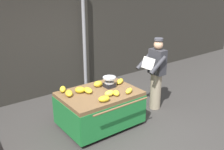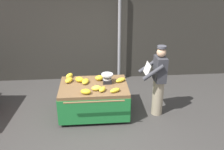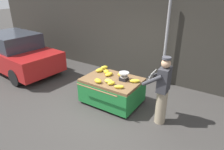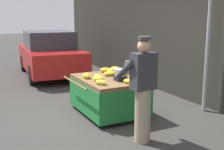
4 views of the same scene
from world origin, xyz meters
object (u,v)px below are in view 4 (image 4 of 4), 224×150
object	(u,v)px
banana_bunch_2	(115,69)
banana_bunch_6	(98,79)
banana_cart	(108,88)
vendor_person	(143,89)
banana_bunch_5	(110,74)
banana_bunch_8	(98,77)
banana_bunch_3	(106,70)
banana_bunch_0	(130,81)
banana_bunch_4	(101,82)
parked_car	(50,53)
banana_bunch_7	(87,76)
weighing_scale	(120,75)
banana_bunch_9	(110,71)
street_pole	(208,45)
banana_bunch_1	(123,75)

from	to	relation	value
banana_bunch_2	banana_bunch_6	xyz separation A→B (m)	(0.78, -0.79, -0.01)
banana_cart	banana_bunch_2	bearing A→B (deg)	141.56
banana_bunch_6	vendor_person	size ratio (longest dim) A/B	0.13
banana_bunch_5	banana_bunch_8	distance (m)	0.47
banana_cart	banana_bunch_3	size ratio (longest dim) A/B	6.07
banana_bunch_0	vendor_person	bearing A→B (deg)	-17.88
banana_bunch_4	parked_car	bearing A→B (deg)	175.60
banana_bunch_5	banana_bunch_7	world-z (taller)	banana_bunch_7
banana_bunch_3	banana_bunch_8	size ratio (longest dim) A/B	1.21
banana_bunch_3	parked_car	distance (m)	3.95
weighing_scale	banana_bunch_0	xyz separation A→B (m)	(0.32, 0.04, -0.07)
banana_bunch_0	banana_bunch_3	size ratio (longest dim) A/B	1.07
weighing_scale	banana_bunch_8	bearing A→B (deg)	-126.21
banana_bunch_8	banana_bunch_2	bearing A→B (deg)	131.65
banana_bunch_2	vendor_person	bearing A→B (deg)	-16.18
banana_bunch_0	vendor_person	xyz separation A→B (m)	(0.85, -0.27, 0.07)
banana_bunch_5	banana_bunch_8	bearing A→B (deg)	-57.40
banana_bunch_8	banana_bunch_9	world-z (taller)	banana_bunch_9
banana_bunch_8	banana_bunch_7	bearing A→B (deg)	-147.00
street_pole	banana_bunch_9	xyz separation A→B (m)	(-1.14, -1.70, -0.61)
banana_bunch_0	banana_bunch_4	bearing A→B (deg)	-108.74
banana_bunch_8	banana_bunch_3	bearing A→B (deg)	143.22
banana_bunch_8	banana_bunch_5	bearing A→B (deg)	122.60
banana_bunch_0	parked_car	world-z (taller)	parked_car
banana_bunch_1	parked_car	size ratio (longest dim) A/B	0.05
parked_car	weighing_scale	bearing A→B (deg)	1.18
banana_bunch_2	banana_bunch_8	size ratio (longest dim) A/B	1.06
banana_bunch_1	banana_bunch_8	world-z (taller)	banana_bunch_1
banana_cart	banana_bunch_3	world-z (taller)	banana_bunch_3
vendor_person	parked_car	world-z (taller)	vendor_person
banana_bunch_4	banana_bunch_9	distance (m)	1.00
banana_cart	banana_bunch_0	world-z (taller)	banana_bunch_0
banana_bunch_6	parked_car	xyz separation A→B (m)	(-4.72, 0.32, -0.05)
banana_cart	banana_bunch_8	size ratio (longest dim) A/B	7.37
banana_bunch_7	banana_cart	bearing A→B (deg)	67.08
banana_bunch_9	banana_cart	bearing A→B (deg)	-32.48
banana_bunch_1	banana_bunch_2	xyz separation A→B (m)	(-0.74, 0.20, -0.01)
vendor_person	banana_bunch_4	bearing A→B (deg)	-166.38
banana_bunch_0	street_pole	bearing A→B (deg)	84.74
banana_bunch_4	parked_car	world-z (taller)	parked_car
street_pole	banana_bunch_1	world-z (taller)	street_pole
weighing_scale	banana_bunch_1	size ratio (longest dim) A/B	1.31
banana_bunch_1	banana_bunch_7	world-z (taller)	banana_bunch_1
banana_bunch_1	weighing_scale	bearing A→B (deg)	-43.50
banana_bunch_3	banana_bunch_5	bearing A→B (deg)	-12.56
weighing_scale	banana_bunch_8	size ratio (longest dim) A/B	1.28
banana_bunch_7	banana_bunch_9	size ratio (longest dim) A/B	1.11
banana_bunch_7	banana_bunch_6	bearing A→B (deg)	14.75
banana_bunch_0	banana_bunch_2	size ratio (longest dim) A/B	1.23
banana_bunch_9	parked_car	bearing A→B (deg)	-177.08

